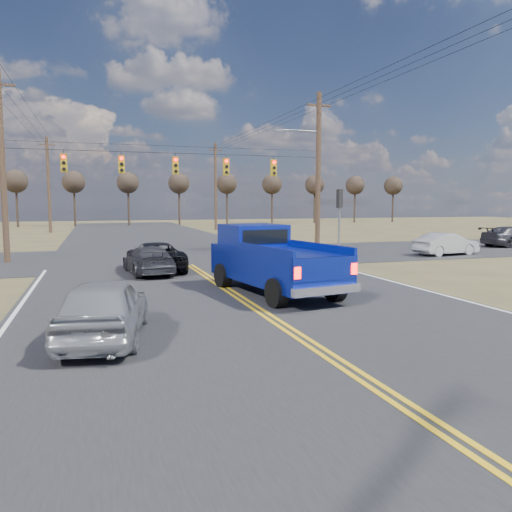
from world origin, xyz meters
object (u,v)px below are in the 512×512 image
object	(u,v)px
dgrey_car_queue	(148,260)
cross_car_east_near	(446,244)
pickup_truck	(272,261)
silver_suv	(104,308)
black_suv	(155,257)
white_car_queue	(262,250)

from	to	relation	value
dgrey_car_queue	cross_car_east_near	size ratio (longest dim) A/B	1.05
pickup_truck	dgrey_car_queue	distance (m)	7.12
pickup_truck	silver_suv	world-z (taller)	pickup_truck
dgrey_car_queue	cross_car_east_near	distance (m)	18.16
pickup_truck	cross_car_east_near	distance (m)	16.73
cross_car_east_near	black_suv	bearing A→B (deg)	87.57
pickup_truck	white_car_queue	size ratio (longest dim) A/B	1.55
dgrey_car_queue	black_suv	bearing A→B (deg)	-118.02
pickup_truck	dgrey_car_queue	size ratio (longest dim) A/B	1.52
white_car_queue	cross_car_east_near	xyz separation A→B (m)	(11.87, 0.35, -0.02)
silver_suv	dgrey_car_queue	distance (m)	10.82
cross_car_east_near	dgrey_car_queue	bearing A→B (deg)	90.56
pickup_truck	cross_car_east_near	size ratio (longest dim) A/B	1.59
silver_suv	white_car_queue	distance (m)	15.21
black_suv	dgrey_car_queue	xyz separation A→B (m)	(-0.41, -0.99, -0.05)
black_suv	cross_car_east_near	bearing A→B (deg)	-177.64
silver_suv	cross_car_east_near	distance (m)	24.00
black_suv	dgrey_car_queue	world-z (taller)	black_suv
black_suv	white_car_queue	size ratio (longest dim) A/B	1.15
dgrey_car_queue	silver_suv	bearing A→B (deg)	73.41
black_suv	cross_car_east_near	size ratio (longest dim) A/B	1.17
pickup_truck	cross_car_east_near	xyz separation A→B (m)	(14.32, 8.64, -0.47)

